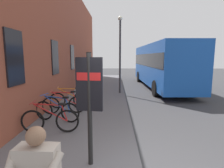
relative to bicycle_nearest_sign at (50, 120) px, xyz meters
The scene contains 11 objects.
ground 5.35m from the bicycle_nearest_sign, 42.03° to the right, with size 60.00×60.00×0.00m, color #38383A.
sidewalk_pavement 6.03m from the bicycle_nearest_sign, ahead, with size 24.00×3.50×0.12m, color slate.
station_facade 7.71m from the bicycle_nearest_sign, 10.09° to the left, with size 22.00×0.65×7.27m.
bicycle_nearest_sign is the anchor object (origin of this frame).
bicycle_end_of_row 1.00m from the bicycle_nearest_sign, ahead, with size 0.58×1.74×0.97m.
bicycle_leaning_wall 1.90m from the bicycle_nearest_sign, ahead, with size 0.51×1.75×0.97m.
bicycle_under_window 2.78m from the bicycle_nearest_sign, ahead, with size 0.56×1.74×0.97m.
transit_info_sign 2.50m from the bicycle_nearest_sign, 138.26° to the right, with size 0.15×0.56×2.40m.
city_bus 10.90m from the bicycle_nearest_sign, 30.97° to the right, with size 10.56×2.86×3.35m.
pedestrian_by_facade 4.99m from the bicycle_nearest_sign, 11.25° to the right, with size 0.46×0.51×1.60m.
street_lamp 7.18m from the bicycle_nearest_sign, 19.62° to the right, with size 0.28×0.28×4.80m.
Camera 1 is at (-3.23, 0.57, 2.42)m, focal length 29.16 mm.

